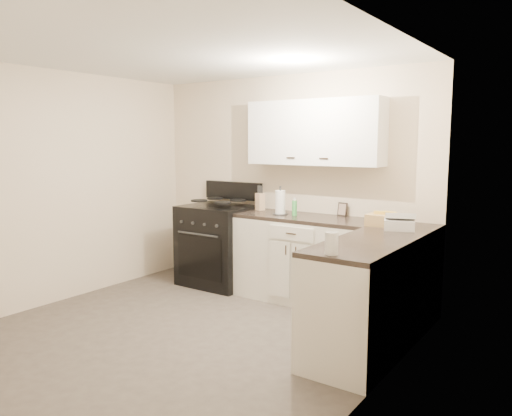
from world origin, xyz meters
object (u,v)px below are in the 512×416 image
Objects in this scene: paper_towel at (280,203)px; countertop_grill at (399,224)px; stove at (219,247)px; knife_block at (260,202)px; wicker_basket at (385,220)px.

countertop_grill is (1.41, -0.19, -0.08)m from paper_towel.
stove is 0.78m from knife_block.
stove is at bearing -143.22° from knife_block.
wicker_basket is 0.21m from countertop_grill.
stove is at bearing 154.74° from countertop_grill.
knife_block reaches higher than countertop_grill.
knife_block is at bearing 148.61° from countertop_grill.
wicker_basket is at bearing 126.77° from countertop_grill.
knife_block is 0.42m from paper_towel.
wicker_basket reaches higher than stove.
knife_block reaches higher than stove.
wicker_basket is at bearing -2.30° from stove.
stove is 2.19m from wicker_basket.
wicker_basket is (2.12, -0.09, 0.54)m from stove.
stove is 3.07× the size of wicker_basket.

